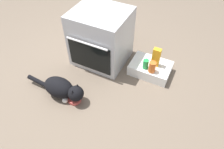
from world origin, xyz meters
The scene contains 8 objects.
ground centered at (0.00, 0.00, 0.00)m, with size 8.00×8.00×0.00m, color #6B5B4C.
oven centered at (0.05, 0.42, 0.35)m, with size 0.65×0.63×0.69m.
pantry_cabinet centered at (0.71, 0.46, 0.07)m, with size 0.49×0.35×0.14m, color white.
food_bowl centered at (0.11, -0.34, 0.03)m, with size 0.15×0.15×0.08m.
cat centered at (-0.03, -0.34, 0.13)m, with size 0.76×0.23×0.25m.
soda_can centered at (0.67, 0.37, 0.20)m, with size 0.07×0.07×0.12m, color green.
juice_carton centered at (0.76, 0.47, 0.26)m, with size 0.09×0.06×0.24m, color orange.
sauce_jar centered at (0.76, 0.34, 0.21)m, with size 0.08×0.08×0.14m, color #D16023.
Camera 1 is at (1.11, -1.39, 1.86)m, focal length 32.99 mm.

